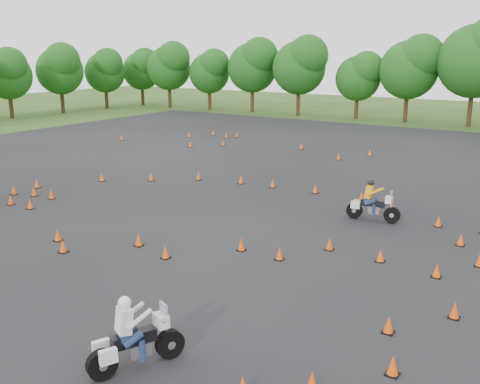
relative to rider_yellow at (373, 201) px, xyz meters
name	(u,v)px	position (x,y,z in m)	size (l,w,h in m)	color
ground	(182,246)	(-4.97, -6.81, -0.89)	(140.00, 140.00, 0.00)	#2D5119
asphalt_pad	(263,208)	(-4.97, -0.81, -0.89)	(62.00, 62.00, 0.00)	black
traffic_cones	(256,205)	(-5.08, -1.27, -0.66)	(36.74, 33.06, 0.45)	#ED4C0A
rider_yellow	(373,201)	(0.00, 0.00, 0.00)	(2.29, 0.70, 1.77)	orange
rider_white	(136,333)	(-0.79, -13.65, 0.02)	(2.34, 0.72, 1.81)	silver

